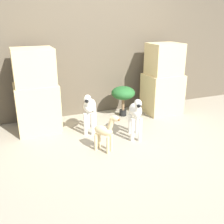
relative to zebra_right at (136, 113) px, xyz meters
The scene contains 8 objects.
ground_plane 0.53m from the zebra_right, 113.00° to the right, with size 14.00×14.00×0.00m, color #9E937F.
wall_back 1.47m from the zebra_right, 96.41° to the left, with size 6.40×0.08×2.20m.
rock_pillar_left 1.47m from the zebra_right, 146.75° to the left, with size 0.61×0.53×1.22m.
rock_pillar_right 1.24m from the zebra_right, 40.60° to the left, with size 0.61×0.53×1.21m.
zebra_right is the anchor object (origin of this frame).
zebra_left 0.69m from the zebra_right, 140.47° to the left, with size 0.33×0.49×0.62m.
giraffe_figurine 0.58m from the zebra_right, 158.69° to the right, with size 0.29×0.34×0.51m.
potted_palm_front 0.91m from the zebra_right, 76.51° to the left, with size 0.40×0.40×0.52m.
Camera 1 is at (-1.44, -2.68, 1.61)m, focal length 42.00 mm.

